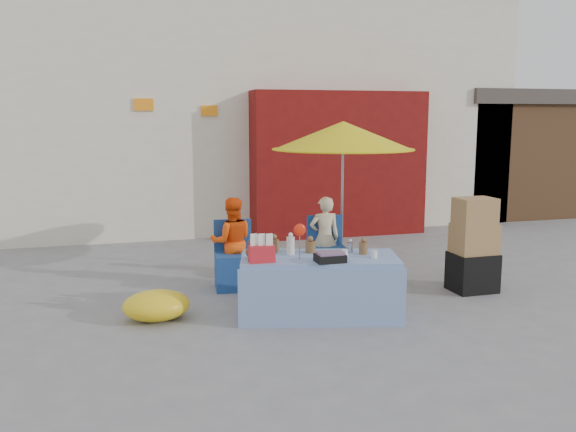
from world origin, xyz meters
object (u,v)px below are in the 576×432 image
object	(u,v)px
market_table	(319,285)
umbrella	(343,136)
chair_right	(328,262)
box_stack	(474,248)
vendor_orange	(232,242)
chair_left	(234,268)
vendor_beige	(325,238)

from	to	relation	value
market_table	umbrella	world-z (taller)	umbrella
market_table	umbrella	distance (m)	2.39
chair_right	box_stack	world-z (taller)	box_stack
chair_right	vendor_orange	distance (m)	1.30
chair_left	umbrella	distance (m)	2.27
market_table	umbrella	bearing A→B (deg)	75.76
vendor_orange	box_stack	world-z (taller)	box_stack
vendor_beige	box_stack	size ratio (longest dim) A/B	0.95
umbrella	box_stack	world-z (taller)	umbrella
market_table	vendor_orange	size ratio (longest dim) A/B	1.64
chair_left	box_stack	world-z (taller)	box_stack
vendor_beige	umbrella	distance (m)	1.38
market_table	chair_left	bearing A→B (deg)	131.72
box_stack	umbrella	bearing A→B (deg)	136.42
chair_left	box_stack	distance (m)	2.99
chair_right	chair_left	bearing A→B (deg)	-174.02
chair_right	vendor_beige	bearing A→B (deg)	96.68
chair_left	box_stack	bearing A→B (deg)	-12.25
vendor_orange	vendor_beige	size ratio (longest dim) A/B	1.03
chair_right	vendor_orange	world-z (taller)	vendor_orange
chair_right	box_stack	bearing A→B (deg)	-24.59
chair_left	umbrella	world-z (taller)	umbrella
chair_right	vendor_orange	size ratio (longest dim) A/B	0.74
vendor_orange	umbrella	world-z (taller)	umbrella
vendor_orange	vendor_beige	world-z (taller)	vendor_orange
vendor_orange	box_stack	size ratio (longest dim) A/B	0.97
chair_left	chair_right	size ratio (longest dim) A/B	1.00
market_table	umbrella	xyz separation A→B (m)	(0.87, 1.60, 1.55)
market_table	chair_right	bearing A→B (deg)	80.83
chair_left	vendor_orange	world-z (taller)	vendor_orange
vendor_orange	chair_right	bearing A→B (deg)	179.86
vendor_orange	box_stack	xyz separation A→B (m)	(2.83, -1.07, -0.03)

